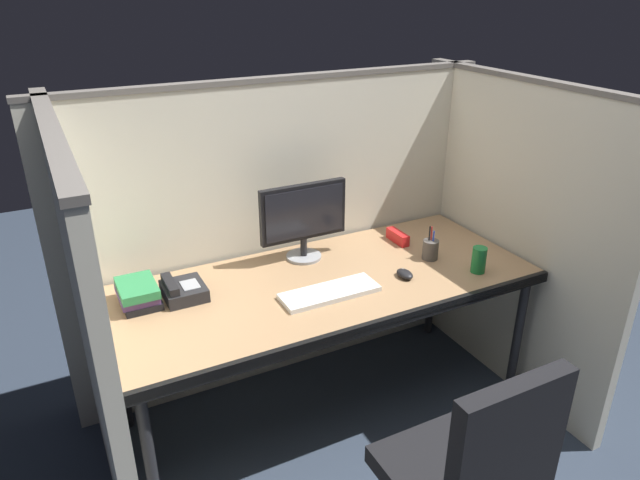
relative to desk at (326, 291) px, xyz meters
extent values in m
plane|color=#2D3847|center=(0.00, -0.29, -0.69)|extent=(8.00, 8.00, 0.00)
cube|color=beige|center=(0.00, 0.46, 0.08)|extent=(2.20, 0.05, 1.55)
cube|color=#605B56|center=(0.00, 0.46, 0.87)|extent=(2.21, 0.06, 0.02)
cube|color=beige|center=(-0.99, -0.09, 0.08)|extent=(0.05, 1.40, 1.55)
cube|color=#605B56|center=(-0.99, -0.09, 0.87)|extent=(0.06, 1.41, 0.02)
cube|color=beige|center=(0.99, -0.09, 0.08)|extent=(0.05, 1.40, 1.55)
cube|color=#605B56|center=(0.99, -0.09, 0.87)|extent=(0.06, 1.41, 0.02)
cube|color=#997551|center=(0.00, 0.01, 0.03)|extent=(1.90, 0.80, 0.04)
cube|color=black|center=(0.00, -0.38, 0.03)|extent=(1.90, 0.02, 0.05)
cylinder|color=black|center=(-0.89, -0.33, -0.34)|extent=(0.04, 0.04, 0.70)
cylinder|color=black|center=(0.89, -0.33, -0.34)|extent=(0.04, 0.04, 0.70)
cylinder|color=black|center=(-0.89, 0.35, -0.34)|extent=(0.04, 0.04, 0.70)
cylinder|color=black|center=(0.89, 0.35, -0.34)|extent=(0.04, 0.04, 0.70)
cube|color=black|center=(0.00, -0.93, -0.23)|extent=(0.44, 0.44, 0.07)
cube|color=black|center=(0.00, -1.12, 0.04)|extent=(0.40, 0.06, 0.48)
cylinder|color=gray|center=(0.02, 0.27, 0.06)|extent=(0.17, 0.17, 0.01)
cylinder|color=black|center=(0.02, 0.27, 0.11)|extent=(0.03, 0.03, 0.09)
cube|color=black|center=(0.02, 0.27, 0.29)|extent=(0.43, 0.03, 0.27)
cube|color=black|center=(0.02, 0.25, 0.29)|extent=(0.39, 0.01, 0.23)
cube|color=silver|center=(-0.04, -0.11, 0.06)|extent=(0.43, 0.15, 0.02)
ellipsoid|color=black|center=(0.34, -0.12, 0.07)|extent=(0.06, 0.10, 0.03)
cylinder|color=#59595B|center=(0.34, -0.11, 0.08)|extent=(0.01, 0.01, 0.01)
cube|color=red|center=(0.52, 0.21, 0.08)|extent=(0.04, 0.15, 0.06)
cube|color=black|center=(-0.60, 0.16, 0.08)|extent=(0.17, 0.19, 0.06)
cube|color=black|center=(-0.65, 0.16, 0.12)|extent=(0.04, 0.17, 0.03)
cube|color=gray|center=(-0.57, 0.15, 0.11)|extent=(0.07, 0.09, 0.00)
cube|color=black|center=(-0.77, 0.19, 0.06)|extent=(0.15, 0.21, 0.03)
cube|color=#4C3366|center=(-0.78, 0.19, 0.09)|extent=(0.15, 0.21, 0.03)
cube|color=#26723F|center=(-0.78, 0.19, 0.13)|extent=(0.15, 0.21, 0.04)
cylinder|color=#4C4742|center=(0.55, -0.02, 0.10)|extent=(0.08, 0.08, 0.09)
cylinder|color=red|center=(0.56, -0.01, 0.14)|extent=(0.01, 0.01, 0.15)
cylinder|color=#263FB2|center=(0.56, -0.03, 0.13)|extent=(0.01, 0.01, 0.14)
cylinder|color=black|center=(0.55, -0.01, 0.14)|extent=(0.01, 0.01, 0.16)
cylinder|color=#197233|center=(0.67, -0.23, 0.11)|extent=(0.07, 0.07, 0.12)
camera|label=1|loc=(-1.05, -1.99, 1.29)|focal=32.26mm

